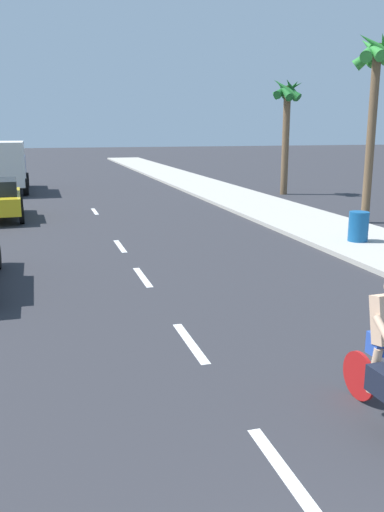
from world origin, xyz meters
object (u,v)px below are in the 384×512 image
(palm_tree_mid, at_px, (376,71))
(trash_bin_near, at_px, (358,226))
(palm_tree_far, at_px, (287,105))
(delivery_truck, at_px, (2,165))

(palm_tree_mid, xyz_separation_m, trash_bin_near, (-2.57, -3.50, -4.93))
(palm_tree_far, relative_size, trash_bin_near, 6.83)
(palm_tree_far, bearing_deg, trash_bin_near, -105.46)
(palm_tree_far, distance_m, trash_bin_near, 13.71)
(palm_tree_mid, bearing_deg, trash_bin_near, -126.22)
(palm_tree_far, bearing_deg, palm_tree_mid, -95.78)
(palm_tree_far, bearing_deg, delivery_truck, 160.63)
(delivery_truck, relative_size, trash_bin_near, 6.87)
(delivery_truck, bearing_deg, palm_tree_mid, -46.27)
(delivery_truck, distance_m, palm_tree_far, 15.86)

